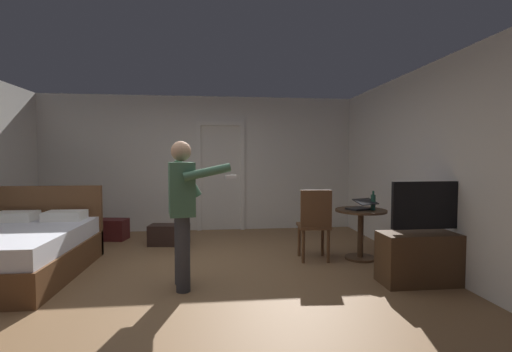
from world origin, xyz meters
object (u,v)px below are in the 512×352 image
Objects in this scene: tv_flatscreen at (429,253)px; person_blue_shirt at (183,204)px; bottle_on_table at (373,202)px; suitcase_dark at (109,229)px; side_table at (361,225)px; laptop at (361,206)px; wooden_chair at (315,222)px; suitcase_small at (169,235)px; bed at (17,251)px.

tv_flatscreen is 2.82m from person_blue_shirt.
person_blue_shirt is (-2.51, -0.74, 0.11)m from bottle_on_table.
bottle_on_table reaches higher than suitcase_dark.
suitcase_dark is (-4.24, 2.59, -0.17)m from tv_flatscreen.
tv_flatscreen reaches higher than side_table.
laptop reaches higher than suitcase_dark.
wooden_chair reaches higher than suitcase_dark.
person_blue_shirt is at bearing 176.29° from tv_flatscreen.
laptop is at bearing -1.81° from wooden_chair.
suitcase_dark is 0.94× the size of suitcase_small.
suitcase_dark is (-4.00, 1.67, -0.63)m from bottle_on_table.
wooden_chair is at bearing 178.19° from laptop.
tv_flatscreen is 1.08m from side_table.
bottle_on_table is 0.85m from wooden_chair.
laptop is at bearing -12.99° from suitcase_dark.
side_table is (4.39, 0.23, 0.17)m from bed.
laptop is at bearing 18.37° from person_blue_shirt.
suitcase_small is at bearing 39.67° from bed.
side_table is at bearing 110.95° from tv_flatscreen.
person_blue_shirt is (-2.35, -0.78, 0.17)m from laptop.
tv_flatscreen is 1.65× the size of side_table.
bed reaches higher than suitcase_small.
suitcase_dark is (-3.85, 1.63, -0.57)m from laptop.
bed is 4.56m from bottle_on_table.
tv_flatscreen is at bearing -67.58° from laptop.
bed is 2.10m from suitcase_small.
suitcase_dark reaches higher than suitcase_small.
side_table is 1.11× the size of suitcase_small.
tv_flatscreen reaches higher than wooden_chair.
bed is at bearing -176.99° from side_table.
bed is 4.84m from tv_flatscreen.
person_blue_shirt is (2.02, -0.59, 0.62)m from bed.
bottle_on_table is (4.53, 0.15, 0.51)m from bed.
tv_flatscreen is at bearing -3.71° from person_blue_shirt.
wooden_chair is at bearing -20.69° from suitcase_small.
wooden_chair is at bearing 136.98° from tv_flatscreen.
laptop is 0.27× the size of person_blue_shirt.
bottle_on_table is (-0.24, 0.92, 0.47)m from tv_flatscreen.
wooden_chair reaches higher than side_table.
bed is at bearing -96.42° from suitcase_dark.
wooden_chair reaches higher than bottle_on_table.
side_table is 2.64× the size of bottle_on_table.
suitcase_dark is at bearing 73.66° from bed.
tv_flatscreen is (4.77, -0.77, 0.04)m from bed.
bed reaches higher than laptop.
tv_flatscreen reaches higher than laptop.
wooden_chair is 1.92m from person_blue_shirt.
bottle_on_table is at bearing -4.31° from wooden_chair.
suitcase_small is at bearing 102.15° from person_blue_shirt.
side_table is at bearing 19.14° from person_blue_shirt.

